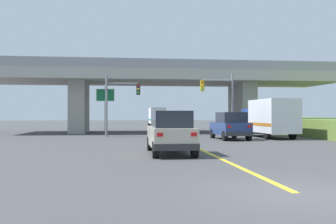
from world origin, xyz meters
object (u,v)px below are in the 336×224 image
Objects in this scene: suv_crossing at (230,126)px; semi_truck_distant at (157,116)px; traffic_signal_farside at (119,98)px; suv_lead at (170,132)px; traffic_signal_nearside at (222,96)px; highway_sign at (105,99)px; box_truck at (269,118)px.

suv_crossing is 0.59× the size of semi_truck_distant.
suv_crossing is 9.84m from traffic_signal_farside.
suv_lead is 16.08m from traffic_signal_nearside.
suv_lead is 1.03× the size of highway_sign.
suv_crossing is 13.48m from highway_sign.
highway_sign is 23.64m from semi_truck_distant.
box_truck is 1.56× the size of highway_sign.
semi_truck_distant is (2.98, 41.28, 0.54)m from suv_lead.
highway_sign is 0.60× the size of semi_truck_distant.
traffic_signal_farside reaches higher than suv_crossing.
semi_truck_distant is (-2.70, 31.70, 0.54)m from suv_crossing.
suv_lead is 1.05× the size of suv_crossing.
suv_crossing is 0.80× the size of traffic_signal_nearside.
semi_truck_distant is at bearing 92.91° from suv_crossing.
traffic_signal_farside is (-12.03, 3.09, 1.66)m from box_truck.
traffic_signal_farside is (-2.62, 14.37, 2.25)m from suv_lead.
suv_crossing is at bearing -43.61° from highway_sign.
highway_sign is at bearing 134.44° from suv_crossing.
suv_crossing is 0.62× the size of box_truck.
box_truck reaches higher than suv_lead.
semi_truck_distant is (5.60, 26.91, -1.70)m from traffic_signal_farside.
box_truck is 1.37× the size of traffic_signal_farside.
suv_lead is 19.29m from highway_sign.
semi_truck_distant reaches higher than suv_crossing.
traffic_signal_farside is 0.69× the size of semi_truck_distant.
suv_crossing is 4.14m from box_truck.
suv_crossing is 31.82m from semi_truck_distant.
box_truck is 12.53m from traffic_signal_farside.
traffic_signal_nearside is 8.98m from traffic_signal_farside.
box_truck is 15.38m from highway_sign.
box_truck is at bearing 50.19° from suv_lead.
suv_crossing is 0.97× the size of highway_sign.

